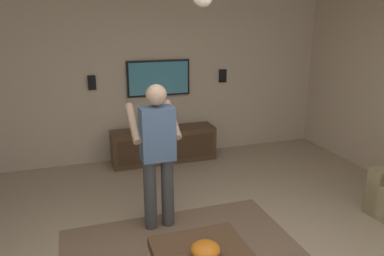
{
  "coord_description": "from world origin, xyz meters",
  "views": [
    {
      "loc": [
        -2.69,
        1.0,
        2.29
      ],
      "look_at": [
        1.15,
        -0.27,
        1.08
      ],
      "focal_mm": 34.72,
      "sensor_mm": 36.0,
      "label": 1
    }
  ],
  "objects_px": {
    "vase_round": "(160,122)",
    "wall_speaker_left": "(223,76)",
    "tv": "(159,78)",
    "person_standing": "(157,149)",
    "media_console": "(164,145)",
    "remote_grey": "(203,253)",
    "wall_speaker_right": "(92,83)",
    "bowl": "(206,250)"
  },
  "relations": [
    {
      "from": "vase_round",
      "to": "remote_grey",
      "type": "bearing_deg",
      "value": 172.46
    },
    {
      "from": "bowl",
      "to": "remote_grey",
      "type": "relative_size",
      "value": 1.66
    },
    {
      "from": "person_standing",
      "to": "wall_speaker_right",
      "type": "height_order",
      "value": "person_standing"
    },
    {
      "from": "vase_round",
      "to": "wall_speaker_left",
      "type": "bearing_deg",
      "value": -80.02
    },
    {
      "from": "remote_grey",
      "to": "wall_speaker_right",
      "type": "xyz_separation_m",
      "value": [
        3.4,
        0.6,
        0.92
      ]
    },
    {
      "from": "remote_grey",
      "to": "wall_speaker_right",
      "type": "distance_m",
      "value": 3.57
    },
    {
      "from": "person_standing",
      "to": "remote_grey",
      "type": "height_order",
      "value": "person_standing"
    },
    {
      "from": "media_console",
      "to": "tv",
      "type": "height_order",
      "value": "tv"
    },
    {
      "from": "bowl",
      "to": "vase_round",
      "type": "distance_m",
      "value": 3.25
    },
    {
      "from": "person_standing",
      "to": "bowl",
      "type": "xyz_separation_m",
      "value": [
        -1.22,
        -0.11,
        -0.48
      ]
    },
    {
      "from": "vase_round",
      "to": "wall_speaker_left",
      "type": "height_order",
      "value": "wall_speaker_left"
    },
    {
      "from": "media_console",
      "to": "tv",
      "type": "distance_m",
      "value": 1.1
    },
    {
      "from": "media_console",
      "to": "person_standing",
      "type": "relative_size",
      "value": 1.04
    },
    {
      "from": "person_standing",
      "to": "bowl",
      "type": "height_order",
      "value": "person_standing"
    },
    {
      "from": "media_console",
      "to": "remote_grey",
      "type": "height_order",
      "value": "media_console"
    },
    {
      "from": "media_console",
      "to": "bowl",
      "type": "distance_m",
      "value": 3.21
    },
    {
      "from": "media_console",
      "to": "tv",
      "type": "relative_size",
      "value": 1.64
    },
    {
      "from": "tv",
      "to": "wall_speaker_right",
      "type": "distance_m",
      "value": 1.06
    },
    {
      "from": "person_standing",
      "to": "remote_grey",
      "type": "bearing_deg",
      "value": -176.7
    },
    {
      "from": "remote_grey",
      "to": "wall_speaker_left",
      "type": "bearing_deg",
      "value": -124.15
    },
    {
      "from": "person_standing",
      "to": "vase_round",
      "type": "height_order",
      "value": "person_standing"
    },
    {
      "from": "remote_grey",
      "to": "vase_round",
      "type": "relative_size",
      "value": 0.68
    },
    {
      "from": "media_console",
      "to": "wall_speaker_left",
      "type": "height_order",
      "value": "wall_speaker_left"
    },
    {
      "from": "tv",
      "to": "wall_speaker_right",
      "type": "bearing_deg",
      "value": -90.71
    },
    {
      "from": "vase_round",
      "to": "wall_speaker_left",
      "type": "xyz_separation_m",
      "value": [
        0.21,
        -1.17,
        0.67
      ]
    },
    {
      "from": "wall_speaker_left",
      "to": "tv",
      "type": "bearing_deg",
      "value": 90.66
    },
    {
      "from": "tv",
      "to": "wall_speaker_left",
      "type": "relative_size",
      "value": 4.71
    },
    {
      "from": "media_console",
      "to": "person_standing",
      "type": "bearing_deg",
      "value": -15.73
    },
    {
      "from": "tv",
      "to": "remote_grey",
      "type": "distance_m",
      "value": 3.54
    },
    {
      "from": "wall_speaker_left",
      "to": "bowl",
      "type": "bearing_deg",
      "value": 155.26
    },
    {
      "from": "remote_grey",
      "to": "wall_speaker_left",
      "type": "xyz_separation_m",
      "value": [
        3.4,
        -1.59,
        0.92
      ]
    },
    {
      "from": "bowl",
      "to": "vase_round",
      "type": "bearing_deg",
      "value": -7.22
    },
    {
      "from": "tv",
      "to": "wall_speaker_left",
      "type": "distance_m",
      "value": 1.14
    },
    {
      "from": "bowl",
      "to": "wall_speaker_left",
      "type": "bearing_deg",
      "value": -24.74
    },
    {
      "from": "tv",
      "to": "vase_round",
      "type": "bearing_deg",
      "value": -10.32
    },
    {
      "from": "remote_grey",
      "to": "vase_round",
      "type": "height_order",
      "value": "vase_round"
    },
    {
      "from": "tv",
      "to": "bowl",
      "type": "relative_size",
      "value": 4.17
    },
    {
      "from": "person_standing",
      "to": "bowl",
      "type": "distance_m",
      "value": 1.31
    },
    {
      "from": "media_console",
      "to": "bowl",
      "type": "relative_size",
      "value": 6.84
    },
    {
      "from": "bowl",
      "to": "vase_round",
      "type": "height_order",
      "value": "vase_round"
    },
    {
      "from": "tv",
      "to": "remote_grey",
      "type": "relative_size",
      "value": 6.91
    },
    {
      "from": "remote_grey",
      "to": "vase_round",
      "type": "distance_m",
      "value": 3.23
    }
  ]
}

